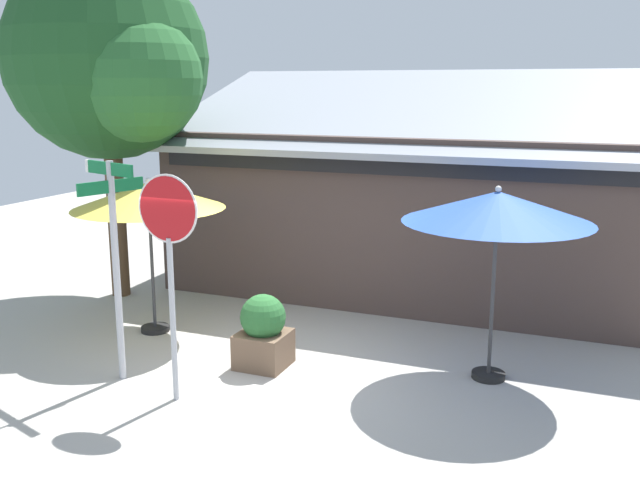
{
  "coord_description": "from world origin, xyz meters",
  "views": [
    {
      "loc": [
        3.95,
        -8.04,
        3.78
      ],
      "look_at": [
        0.18,
        1.2,
        1.6
      ],
      "focal_mm": 39.84,
      "sensor_mm": 36.0,
      "label": 1
    }
  ],
  "objects_px": {
    "patio_umbrella_mustard_left": "(148,197)",
    "shade_tree": "(112,62)",
    "sidewalk_planter": "(263,332)",
    "patio_umbrella_royal_blue_center": "(497,208)",
    "stop_sign": "(169,244)",
    "street_sign_post": "(115,246)"
  },
  "relations": [
    {
      "from": "patio_umbrella_mustard_left",
      "to": "patio_umbrella_royal_blue_center",
      "type": "relative_size",
      "value": 0.95
    },
    {
      "from": "patio_umbrella_mustard_left",
      "to": "shade_tree",
      "type": "distance_m",
      "value": 2.92
    },
    {
      "from": "shade_tree",
      "to": "sidewalk_planter",
      "type": "distance_m",
      "value": 5.65
    },
    {
      "from": "street_sign_post",
      "to": "sidewalk_planter",
      "type": "height_order",
      "value": "street_sign_post"
    },
    {
      "from": "stop_sign",
      "to": "patio_umbrella_royal_blue_center",
      "type": "relative_size",
      "value": 1.09
    },
    {
      "from": "patio_umbrella_royal_blue_center",
      "to": "sidewalk_planter",
      "type": "xyz_separation_m",
      "value": [
        -2.93,
        -0.75,
        -1.79
      ]
    },
    {
      "from": "street_sign_post",
      "to": "shade_tree",
      "type": "distance_m",
      "value": 4.49
    },
    {
      "from": "shade_tree",
      "to": "patio_umbrella_royal_blue_center",
      "type": "bearing_deg",
      "value": -10.45
    },
    {
      "from": "shade_tree",
      "to": "sidewalk_planter",
      "type": "height_order",
      "value": "shade_tree"
    },
    {
      "from": "patio_umbrella_mustard_left",
      "to": "shade_tree",
      "type": "relative_size",
      "value": 0.41
    },
    {
      "from": "patio_umbrella_mustard_left",
      "to": "street_sign_post",
      "type": "bearing_deg",
      "value": -68.32
    },
    {
      "from": "patio_umbrella_mustard_left",
      "to": "sidewalk_planter",
      "type": "distance_m",
      "value": 2.83
    },
    {
      "from": "patio_umbrella_royal_blue_center",
      "to": "sidewalk_planter",
      "type": "bearing_deg",
      "value": -165.71
    },
    {
      "from": "shade_tree",
      "to": "sidewalk_planter",
      "type": "relative_size",
      "value": 5.88
    },
    {
      "from": "patio_umbrella_royal_blue_center",
      "to": "street_sign_post",
      "type": "bearing_deg",
      "value": -157.85
    },
    {
      "from": "street_sign_post",
      "to": "shade_tree",
      "type": "height_order",
      "value": "shade_tree"
    },
    {
      "from": "street_sign_post",
      "to": "patio_umbrella_royal_blue_center",
      "type": "xyz_separation_m",
      "value": [
        4.47,
        1.82,
        0.49
      ]
    },
    {
      "from": "sidewalk_planter",
      "to": "shade_tree",
      "type": "bearing_deg",
      "value": 152.41
    },
    {
      "from": "stop_sign",
      "to": "sidewalk_planter",
      "type": "bearing_deg",
      "value": 69.06
    },
    {
      "from": "stop_sign",
      "to": "patio_umbrella_mustard_left",
      "type": "relative_size",
      "value": 1.15
    },
    {
      "from": "street_sign_post",
      "to": "patio_umbrella_royal_blue_center",
      "type": "height_order",
      "value": "street_sign_post"
    },
    {
      "from": "patio_umbrella_royal_blue_center",
      "to": "stop_sign",
      "type": "bearing_deg",
      "value": -148.62
    }
  ]
}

